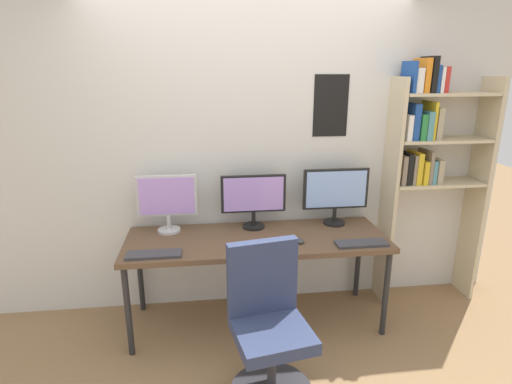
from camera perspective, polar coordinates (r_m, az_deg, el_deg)
name	(u,v)px	position (r m, az deg, el deg)	size (l,w,h in m)	color
ground_plane	(268,372)	(3.05, 1.67, -23.82)	(12.00, 12.00, 0.00)	olive
wall_back	(251,155)	(3.39, -0.77, 5.20)	(4.40, 0.11, 2.60)	silver
desk	(257,244)	(3.18, 0.11, -7.23)	(2.00, 0.68, 0.74)	brown
bookshelf	(428,154)	(3.67, 22.91, 4.91)	(0.83, 0.28, 2.08)	beige
office_chair	(269,338)	(2.66, 1.80, -19.63)	(0.52, 0.52, 0.99)	#2D2D33
monitor_left	(167,200)	(3.26, -12.28, -1.09)	(0.46, 0.18, 0.46)	silver
monitor_center	(253,198)	(3.27, -0.35, -0.78)	(0.52, 0.18, 0.44)	black
monitor_right	(336,192)	(3.41, 11.05, -0.05)	(0.54, 0.18, 0.47)	black
keyboard_left	(154,254)	(2.95, -14.04, -8.43)	(0.38, 0.13, 0.02)	#38383D
keyboard_center	(261,249)	(2.95, 0.68, -7.91)	(0.32, 0.13, 0.02)	silver
keyboard_right	(361,243)	(3.13, 14.49, -6.95)	(0.38, 0.13, 0.02)	#38383D
computer_mouse	(300,241)	(3.08, 6.10, -6.74)	(0.06, 0.10, 0.03)	#38383D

